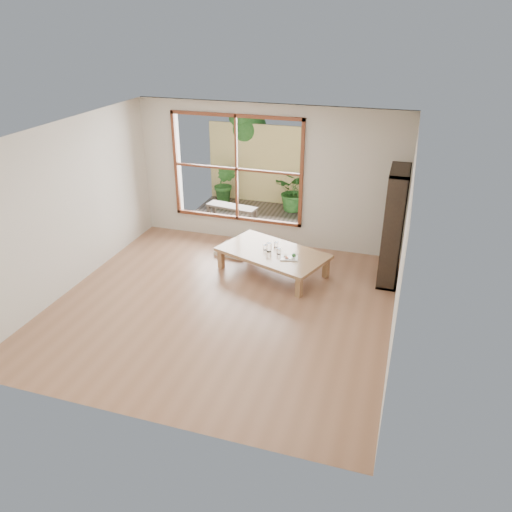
{
  "coord_description": "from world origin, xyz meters",
  "views": [
    {
      "loc": [
        2.43,
        -6.05,
        4.01
      ],
      "look_at": [
        0.32,
        0.69,
        0.55
      ],
      "focal_mm": 35.0,
      "sensor_mm": 36.0,
      "label": 1
    }
  ],
  "objects_px": {
    "food_tray": "(290,257)",
    "garden_bench": "(232,208)",
    "low_table": "(273,254)",
    "bookshelf": "(394,227)"
  },
  "relations": [
    {
      "from": "bookshelf",
      "to": "low_table",
      "type": "bearing_deg",
      "value": -169.41
    },
    {
      "from": "food_tray",
      "to": "garden_bench",
      "type": "relative_size",
      "value": 0.28
    },
    {
      "from": "low_table",
      "to": "food_tray",
      "type": "distance_m",
      "value": 0.38
    },
    {
      "from": "food_tray",
      "to": "garden_bench",
      "type": "height_order",
      "value": "food_tray"
    },
    {
      "from": "low_table",
      "to": "bookshelf",
      "type": "relative_size",
      "value": 1.07
    },
    {
      "from": "garden_bench",
      "to": "low_table",
      "type": "bearing_deg",
      "value": -44.63
    },
    {
      "from": "bookshelf",
      "to": "food_tray",
      "type": "distance_m",
      "value": 1.72
    },
    {
      "from": "bookshelf",
      "to": "garden_bench",
      "type": "height_order",
      "value": "bookshelf"
    },
    {
      "from": "low_table",
      "to": "garden_bench",
      "type": "distance_m",
      "value": 2.41
    },
    {
      "from": "low_table",
      "to": "garden_bench",
      "type": "height_order",
      "value": "low_table"
    }
  ]
}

